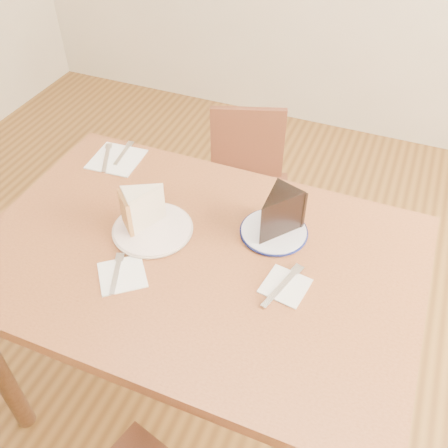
% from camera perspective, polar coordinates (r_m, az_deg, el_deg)
% --- Properties ---
extents(ground, '(4.00, 4.00, 0.00)m').
position_cam_1_polar(ground, '(1.97, -2.34, -18.55)').
color(ground, '#492E13').
rests_on(ground, ground).
extents(table, '(1.20, 0.80, 0.75)m').
position_cam_1_polar(table, '(1.43, -3.07, -6.09)').
color(table, '#532B16').
rests_on(table, ground).
extents(chair_far, '(0.46, 0.46, 0.73)m').
position_cam_1_polar(chair_far, '(2.10, 2.48, 3.90)').
color(chair_far, '#381A10').
rests_on(chair_far, ground).
extents(plate_cream, '(0.22, 0.22, 0.01)m').
position_cam_1_polar(plate_cream, '(1.43, -8.15, -0.61)').
color(plate_cream, white).
rests_on(plate_cream, table).
extents(plate_navy, '(0.18, 0.18, 0.01)m').
position_cam_1_polar(plate_navy, '(1.41, 5.71, -0.88)').
color(plate_navy, white).
rests_on(plate_navy, table).
extents(carrot_cake, '(0.13, 0.13, 0.11)m').
position_cam_1_polar(carrot_cake, '(1.41, -8.88, 1.91)').
color(carrot_cake, beige).
rests_on(carrot_cake, plate_cream).
extents(chocolate_cake, '(0.13, 0.16, 0.12)m').
position_cam_1_polar(chocolate_cake, '(1.36, 5.85, 0.85)').
color(chocolate_cake, black).
rests_on(chocolate_cake, plate_navy).
extents(napkin_cream, '(0.16, 0.16, 0.00)m').
position_cam_1_polar(napkin_cream, '(1.33, -11.55, -5.72)').
color(napkin_cream, white).
rests_on(napkin_cream, table).
extents(napkin_navy, '(0.12, 0.12, 0.00)m').
position_cam_1_polar(napkin_navy, '(1.29, 7.02, -7.03)').
color(napkin_navy, white).
rests_on(napkin_navy, table).
extents(napkin_spare, '(0.17, 0.17, 0.00)m').
position_cam_1_polar(napkin_spare, '(1.72, -12.18, 7.26)').
color(napkin_spare, white).
rests_on(napkin_spare, table).
extents(fork_cream, '(0.07, 0.14, 0.00)m').
position_cam_1_polar(fork_cream, '(1.33, -12.20, -5.55)').
color(fork_cream, white).
rests_on(fork_cream, napkin_cream).
extents(knife_navy, '(0.06, 0.17, 0.00)m').
position_cam_1_polar(knife_navy, '(1.28, 6.66, -7.04)').
color(knife_navy, silver).
rests_on(knife_navy, napkin_navy).
extents(fork_spare, '(0.03, 0.14, 0.00)m').
position_cam_1_polar(fork_spare, '(1.73, -11.44, 7.93)').
color(fork_spare, silver).
rests_on(fork_spare, napkin_spare).
extents(knife_spare, '(0.08, 0.15, 0.00)m').
position_cam_1_polar(knife_spare, '(1.72, -13.28, 7.38)').
color(knife_spare, silver).
rests_on(knife_spare, napkin_spare).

